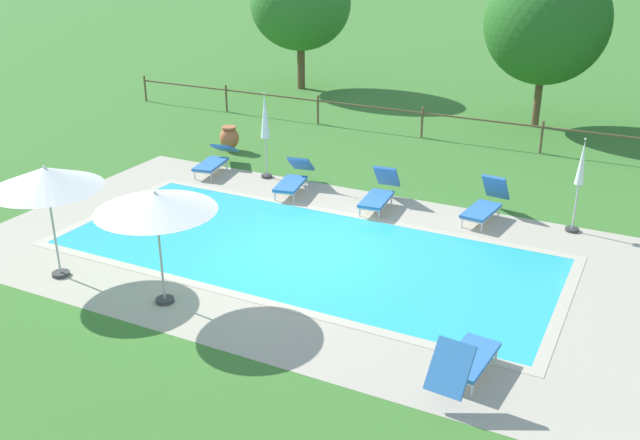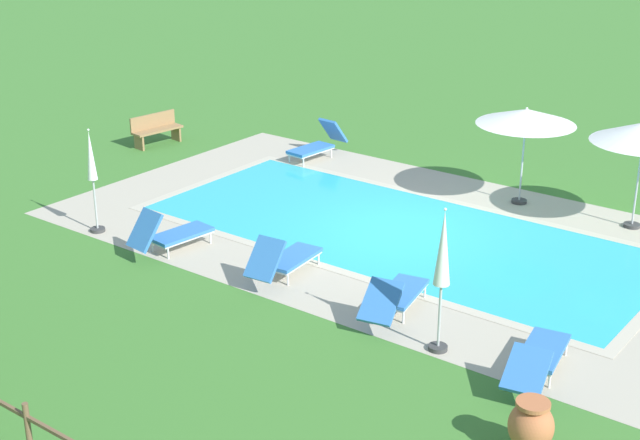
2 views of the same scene
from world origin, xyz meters
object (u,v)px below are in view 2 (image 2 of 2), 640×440
at_px(patio_umbrella_closed_row_centre, 443,258).
at_px(patio_umbrella_closed_row_west, 92,168).
at_px(sun_lounger_south_near_corner, 538,356).
at_px(terracotta_urn_near_fence, 531,426).
at_px(sun_lounger_north_mid, 317,144).
at_px(sun_lounger_north_far, 396,295).
at_px(patio_umbrella_open_by_bench, 526,117).
at_px(wooden_bench_lawn_side, 156,129).
at_px(sun_lounger_north_near_steps, 171,233).
at_px(sun_lounger_north_end, 285,258).

bearing_deg(patio_umbrella_closed_row_centre, patio_umbrella_closed_row_west, -0.34).
bearing_deg(sun_lounger_south_near_corner, terracotta_urn_near_fence, 111.66).
relative_size(sun_lounger_north_mid, sun_lounger_north_far, 0.91).
relative_size(patio_umbrella_open_by_bench, patio_umbrella_closed_row_west, 1.00).
distance_m(sun_lounger_south_near_corner, wooden_bench_lawn_side, 14.90).
xyz_separation_m(sun_lounger_north_near_steps, patio_umbrella_open_by_bench, (-4.43, -6.95, 1.68)).
distance_m(sun_lounger_north_mid, patio_umbrella_closed_row_west, 7.19).
height_order(sun_lounger_north_end, terracotta_urn_near_fence, sun_lounger_north_end).
xyz_separation_m(sun_lounger_south_near_corner, patio_umbrella_closed_row_west, (10.16, 0.16, 1.09)).
height_order(sun_lounger_north_near_steps, sun_lounger_north_mid, sun_lounger_north_near_steps).
height_order(sun_lounger_north_far, patio_umbrella_closed_row_centre, patio_umbrella_closed_row_centre).
bearing_deg(sun_lounger_north_end, sun_lounger_north_far, 179.26).
distance_m(sun_lounger_north_far, patio_umbrella_closed_row_west, 7.36).
bearing_deg(sun_lounger_north_end, sun_lounger_north_near_steps, 9.15).
xyz_separation_m(patio_umbrella_open_by_bench, terracotta_urn_near_fence, (-4.41, 8.92, -1.64)).
bearing_deg(terracotta_urn_near_fence, sun_lounger_north_near_steps, -12.51).
distance_m(patio_umbrella_open_by_bench, terracotta_urn_near_fence, 10.08).
bearing_deg(terracotta_urn_near_fence, patio_umbrella_closed_row_west, -9.14).
relative_size(sun_lounger_north_far, wooden_bench_lawn_side, 1.34).
distance_m(sun_lounger_north_mid, sun_lounger_north_end, 7.65).
bearing_deg(wooden_bench_lawn_side, sun_lounger_north_mid, -158.64).
bearing_deg(sun_lounger_north_near_steps, sun_lounger_south_near_corner, 179.67).
relative_size(sun_lounger_north_mid, patio_umbrella_closed_row_centre, 0.76).
height_order(sun_lounger_south_near_corner, patio_umbrella_closed_row_west, patio_umbrella_closed_row_west).
height_order(sun_lounger_north_end, patio_umbrella_closed_row_west, patio_umbrella_closed_row_west).
xyz_separation_m(sun_lounger_north_near_steps, sun_lounger_north_mid, (1.47, -6.88, -0.00)).
height_order(sun_lounger_north_mid, sun_lounger_north_end, sun_lounger_north_mid).
xyz_separation_m(sun_lounger_south_near_corner, patio_umbrella_closed_row_centre, (1.64, 0.21, 1.30)).
bearing_deg(patio_umbrella_closed_row_centre, sun_lounger_north_near_steps, -2.29).
bearing_deg(patio_umbrella_closed_row_west, patio_umbrella_open_by_bench, -132.26).
height_order(sun_lounger_north_near_steps, sun_lounger_north_end, sun_lounger_north_near_steps).
bearing_deg(patio_umbrella_open_by_bench, sun_lounger_north_near_steps, 57.47).
distance_m(patio_umbrella_closed_row_west, terracotta_urn_near_fence, 11.10).
relative_size(sun_lounger_north_far, patio_umbrella_open_by_bench, 0.90).
height_order(sun_lounger_north_near_steps, patio_umbrella_closed_row_west, patio_umbrella_closed_row_west).
relative_size(sun_lounger_south_near_corner, patio_umbrella_closed_row_centre, 0.86).
bearing_deg(sun_lounger_north_end, patio_umbrella_closed_row_centre, 169.76).
bearing_deg(sun_lounger_north_near_steps, terracotta_urn_near_fence, 167.49).
bearing_deg(patio_umbrella_closed_row_centre, wooden_bench_lawn_side, -23.70).
distance_m(sun_lounger_north_far, patio_umbrella_open_by_bench, 6.82).
distance_m(patio_umbrella_open_by_bench, patio_umbrella_closed_row_centre, 7.50).
bearing_deg(wooden_bench_lawn_side, sun_lounger_north_far, 156.75).
distance_m(sun_lounger_north_near_steps, patio_umbrella_open_by_bench, 8.41).
bearing_deg(terracotta_urn_near_fence, wooden_bench_lawn_side, -25.78).
xyz_separation_m(sun_lounger_north_near_steps, terracotta_urn_near_fence, (-8.85, 1.96, 0.03)).
relative_size(sun_lounger_north_near_steps, terracotta_urn_near_fence, 2.33).
distance_m(sun_lounger_north_far, wooden_bench_lawn_side, 12.05).
xyz_separation_m(sun_lounger_north_near_steps, sun_lounger_north_end, (-2.65, -0.43, -0.01)).
bearing_deg(sun_lounger_south_near_corner, patio_umbrella_closed_row_centre, 7.35).
xyz_separation_m(sun_lounger_north_far, patio_umbrella_closed_row_centre, (-1.25, 0.65, 1.28)).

